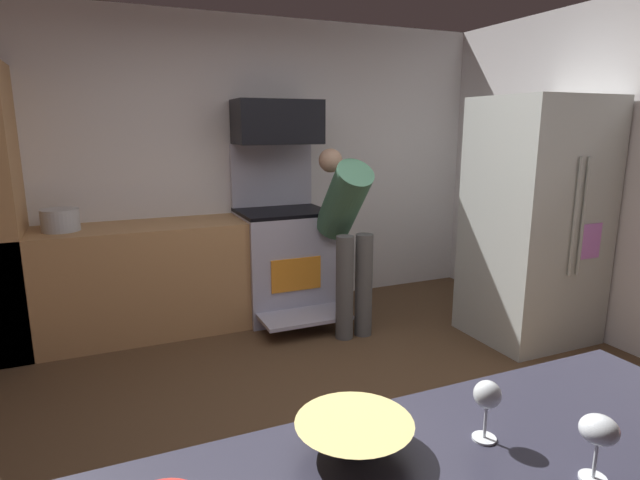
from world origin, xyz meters
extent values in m
cube|color=brown|center=(0.00, 0.00, -0.01)|extent=(5.20, 4.80, 0.02)
cube|color=silver|center=(0.00, 2.34, 1.30)|extent=(5.20, 0.12, 2.60)
cube|color=tan|center=(-0.90, 1.98, 0.45)|extent=(2.40, 0.60, 0.90)
cube|color=#B0B0C8|center=(0.39, 1.96, 0.46)|extent=(0.76, 0.64, 0.92)
cube|color=black|center=(0.39, 1.96, 0.94)|extent=(0.76, 0.64, 0.03)
cube|color=#B0B0C8|center=(0.39, 2.25, 1.23)|extent=(0.76, 0.06, 0.57)
cube|color=orange|center=(0.39, 1.63, 0.45)|extent=(0.44, 0.01, 0.28)
cube|color=#B0B0C8|center=(0.39, 1.45, 0.14)|extent=(0.72, 0.38, 0.03)
cube|color=black|center=(0.39, 2.06, 1.70)|extent=(0.74, 0.38, 0.37)
cube|color=#B9BFB9|center=(2.03, 0.71, 0.94)|extent=(0.86, 0.77, 1.88)
cylinder|color=#B9BFB9|center=(1.99, 0.31, 1.04)|extent=(0.02, 0.02, 0.85)
cylinder|color=#B9BFB9|center=(2.07, 0.31, 1.04)|extent=(0.02, 0.02, 0.85)
cube|color=#D37BE2|center=(2.19, 0.32, 0.85)|extent=(0.20, 0.01, 0.26)
cylinder|color=#545454|center=(0.64, 1.23, 0.42)|extent=(0.14, 0.14, 0.84)
cylinder|color=#545454|center=(0.81, 1.23, 0.42)|extent=(0.14, 0.14, 0.84)
cylinder|color=#3F6D52|center=(0.73, 1.44, 1.08)|extent=(0.30, 0.65, 0.68)
sphere|color=tan|center=(0.73, 1.70, 1.39)|extent=(0.20, 0.20, 0.20)
cone|color=#E3CD79|center=(-0.56, -1.27, 0.94)|extent=(0.29, 0.29, 0.08)
cylinder|color=silver|center=(-0.24, -1.36, 0.90)|extent=(0.06, 0.06, 0.01)
cylinder|color=silver|center=(-0.24, -1.36, 0.95)|extent=(0.01, 0.01, 0.08)
ellipsoid|color=silver|center=(-0.24, -1.36, 1.02)|extent=(0.07, 0.07, 0.07)
cylinder|color=silver|center=(-0.12, -1.57, 0.90)|extent=(0.06, 0.06, 0.01)
cylinder|color=silver|center=(-0.12, -1.57, 0.95)|extent=(0.01, 0.01, 0.09)
ellipsoid|color=silver|center=(-0.12, -1.57, 1.02)|extent=(0.08, 0.08, 0.06)
cylinder|color=#B6BAC2|center=(-1.36, 1.98, 0.98)|extent=(0.27, 0.27, 0.17)
camera|label=1|loc=(-1.07, -2.25, 1.67)|focal=28.85mm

